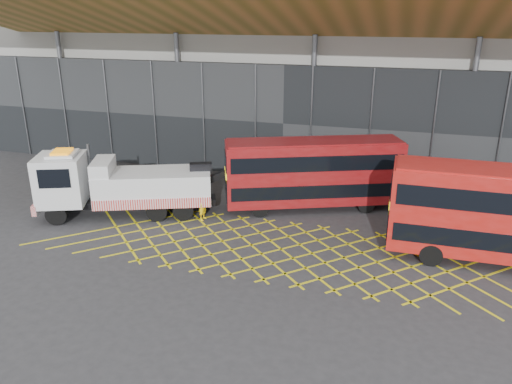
% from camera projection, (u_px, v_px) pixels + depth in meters
% --- Properties ---
extents(ground_plane, '(120.00, 120.00, 0.00)m').
position_uv_depth(ground_plane, '(195.00, 237.00, 26.79)').
color(ground_plane, '#2D2D30').
extents(road_markings, '(26.36, 7.16, 0.01)m').
position_uv_depth(road_markings, '(281.00, 249.00, 25.47)').
color(road_markings, yellow).
rests_on(road_markings, ground_plane).
extents(construction_building, '(55.00, 23.97, 18.00)m').
position_uv_depth(construction_building, '(305.00, 44.00, 39.72)').
color(construction_building, gray).
rests_on(construction_building, ground_plane).
extents(recovery_truck, '(11.47, 6.34, 4.10)m').
position_uv_depth(recovery_truck, '(119.00, 185.00, 29.15)').
color(recovery_truck, black).
rests_on(recovery_truck, ground_plane).
extents(bus_towed, '(10.63, 6.32, 4.29)m').
position_uv_depth(bus_towed, '(313.00, 171.00, 29.98)').
color(bus_towed, maroon).
rests_on(bus_towed, ground_plane).
extents(worker, '(0.50, 0.70, 1.82)m').
position_uv_depth(worker, '(203.00, 205.00, 28.81)').
color(worker, yellow).
rests_on(worker, ground_plane).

